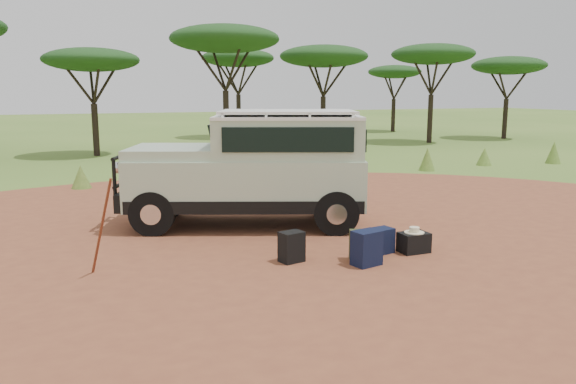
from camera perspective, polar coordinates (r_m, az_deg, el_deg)
name	(u,v)px	position (r m, az deg, el deg)	size (l,w,h in m)	color
ground	(288,262)	(9.74, -0.02, -7.09)	(140.00, 140.00, 0.00)	#53772A
dirt_clearing	(288,261)	(9.74, -0.02, -7.07)	(23.00, 23.00, 0.01)	brown
grass_fringe	(187,172)	(17.84, -10.20, 2.01)	(36.60, 1.60, 0.90)	#53772A
acacia_treeline	(149,50)	(28.81, -13.97, 13.85)	(46.70, 13.20, 6.26)	black
safari_vehicle	(255,171)	(12.14, -3.42, 2.18)	(5.46, 3.73, 2.50)	#A9BEA2
walking_staff	(101,227)	(9.23, -18.42, -3.41)	(0.04, 0.04, 1.72)	brown
backpack_black	(292,247)	(9.64, 0.37, -5.61)	(0.39, 0.29, 0.54)	black
backpack_navy	(367,248)	(9.55, 7.99, -5.68)	(0.46, 0.33, 0.60)	#101535
backpack_olive	(362,246)	(9.80, 7.48, -5.43)	(0.39, 0.28, 0.54)	#37411E
duffel_navy	(381,241)	(10.31, 9.43, -4.91)	(0.41, 0.31, 0.46)	#101535
hard_case	(414,243)	(10.48, 12.66, -5.04)	(0.52, 0.37, 0.37)	black
stuff_sack	(362,256)	(9.67, 7.52, -6.42)	(0.29, 0.29, 0.29)	black
safari_hat	(414,231)	(10.42, 12.71, -3.85)	(0.36, 0.36, 0.11)	beige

